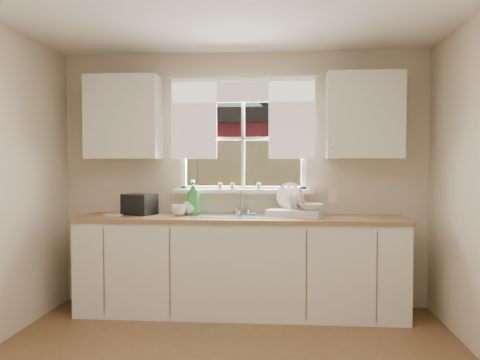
# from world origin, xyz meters

# --- Properties ---
(room_walls) EXTENTS (3.62, 4.02, 2.50)m
(room_walls) POSITION_xyz_m (0.00, -0.07, 1.24)
(room_walls) COLOR beige
(room_walls) RESTS_ON ground
(window) EXTENTS (1.38, 0.16, 1.06)m
(window) POSITION_xyz_m (0.00, 2.00, 1.49)
(window) COLOR white
(window) RESTS_ON room_walls
(curtains) EXTENTS (1.50, 0.03, 0.81)m
(curtains) POSITION_xyz_m (0.00, 1.95, 1.93)
(curtains) COLOR white
(curtains) RESTS_ON room_walls
(base_cabinets) EXTENTS (3.00, 0.62, 0.87)m
(base_cabinets) POSITION_xyz_m (0.00, 1.68, 0.43)
(base_cabinets) COLOR silver
(base_cabinets) RESTS_ON ground
(countertop) EXTENTS (3.04, 0.65, 0.04)m
(countertop) POSITION_xyz_m (0.00, 1.68, 0.89)
(countertop) COLOR olive
(countertop) RESTS_ON base_cabinets
(upper_cabinet_left) EXTENTS (0.70, 0.33, 0.80)m
(upper_cabinet_left) POSITION_xyz_m (-1.15, 1.82, 1.85)
(upper_cabinet_left) COLOR silver
(upper_cabinet_left) RESTS_ON room_walls
(upper_cabinet_right) EXTENTS (0.70, 0.33, 0.80)m
(upper_cabinet_right) POSITION_xyz_m (1.15, 1.82, 1.85)
(upper_cabinet_right) COLOR silver
(upper_cabinet_right) RESTS_ON room_walls
(wall_outlet) EXTENTS (0.08, 0.01, 0.12)m
(wall_outlet) POSITION_xyz_m (0.88, 1.99, 1.08)
(wall_outlet) COLOR beige
(wall_outlet) RESTS_ON room_walls
(sill_jars) EXTENTS (0.42, 0.04, 0.06)m
(sill_jars) POSITION_xyz_m (-0.05, 1.94, 1.18)
(sill_jars) COLOR brown
(sill_jars) RESTS_ON window
(backyard) EXTENTS (20.00, 10.00, 6.13)m
(backyard) POSITION_xyz_m (0.58, 8.42, 3.46)
(backyard) COLOR #335421
(backyard) RESTS_ON ground
(sink) EXTENTS (0.88, 0.52, 0.40)m
(sink) POSITION_xyz_m (0.00, 1.71, 0.84)
(sink) COLOR #B7B7BC
(sink) RESTS_ON countertop
(dish_rack) EXTENTS (0.56, 0.46, 0.31)m
(dish_rack) POSITION_xyz_m (0.51, 1.74, 0.97)
(dish_rack) COLOR silver
(dish_rack) RESTS_ON countertop
(bowl) EXTENTS (0.28, 0.28, 0.06)m
(bowl) POSITION_xyz_m (0.65, 1.69, 1.00)
(bowl) COLOR silver
(bowl) RESTS_ON dish_rack
(soap_bottle_a) EXTENTS (0.13, 0.13, 0.33)m
(soap_bottle_a) POSITION_xyz_m (-0.46, 1.77, 1.08)
(soap_bottle_a) COLOR #2E8D3C
(soap_bottle_a) RESTS_ON countertop
(soap_bottle_b) EXTENTS (0.08, 0.08, 0.17)m
(soap_bottle_b) POSITION_xyz_m (-0.92, 1.86, 0.99)
(soap_bottle_b) COLOR #2C43A8
(soap_bottle_b) RESTS_ON countertop
(soap_bottle_c) EXTENTS (0.19, 0.19, 0.19)m
(soap_bottle_c) POSITION_xyz_m (-0.49, 1.77, 1.01)
(soap_bottle_c) COLOR beige
(soap_bottle_c) RESTS_ON countertop
(saucer) EXTENTS (0.19, 0.19, 0.01)m
(saucer) POSITION_xyz_m (-1.21, 1.66, 0.92)
(saucer) COLOR white
(saucer) RESTS_ON countertop
(cup) EXTENTS (0.15, 0.15, 0.11)m
(cup) POSITION_xyz_m (-0.58, 1.65, 0.97)
(cup) COLOR silver
(cup) RESTS_ON countertop
(black_appliance) EXTENTS (0.34, 0.31, 0.20)m
(black_appliance) POSITION_xyz_m (-0.98, 1.74, 1.01)
(black_appliance) COLOR black
(black_appliance) RESTS_ON countertop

